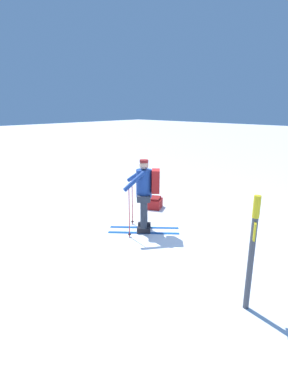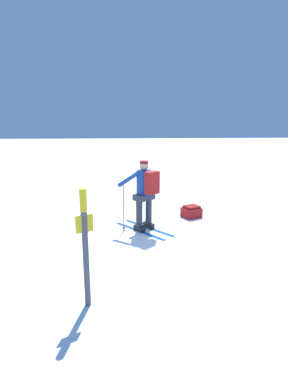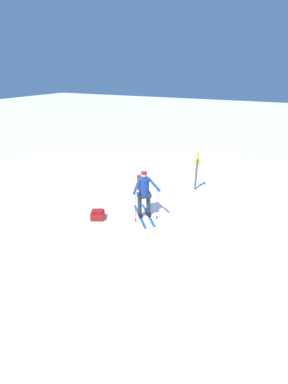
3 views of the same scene
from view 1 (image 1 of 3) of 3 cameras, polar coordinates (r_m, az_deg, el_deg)
name	(u,v)px [view 1 (image 1 of 3)]	position (r m, az deg, el deg)	size (l,w,h in m)	color
ground_plane	(170,233)	(6.85, 4.94, -7.88)	(80.00, 80.00, 0.00)	white
skier	(145,191)	(6.67, 0.24, 0.25)	(1.35, 1.49, 1.65)	#144C9E
dropped_backpack	(154,203)	(8.42, 1.94, -2.07)	(0.58, 0.56, 0.32)	maroon
trail_marker	(252,244)	(4.33, 19.96, -9.35)	(0.22, 0.13, 1.68)	#4C4C51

